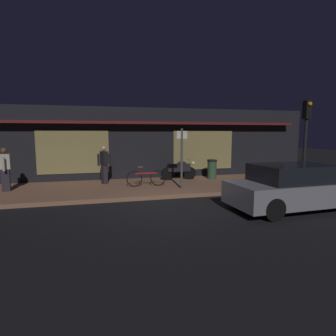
# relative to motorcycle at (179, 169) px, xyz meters

# --- Properties ---
(ground_plane) EXTENTS (60.00, 60.00, 0.00)m
(ground_plane) POSITION_rel_motorcycle_xyz_m (-1.65, -4.10, -0.65)
(ground_plane) COLOR black
(sidewalk_slab) EXTENTS (18.00, 4.00, 0.15)m
(sidewalk_slab) POSITION_rel_motorcycle_xyz_m (-1.65, -1.10, -0.57)
(sidewalk_slab) COLOR #8C6047
(sidewalk_slab) RESTS_ON ground_plane
(storefront_building) EXTENTS (18.00, 3.30, 3.60)m
(storefront_building) POSITION_rel_motorcycle_xyz_m (-1.65, 2.29, 1.16)
(storefront_building) COLOR black
(storefront_building) RESTS_ON ground_plane
(motorcycle) EXTENTS (1.70, 0.55, 0.97)m
(motorcycle) POSITION_rel_motorcycle_xyz_m (0.00, 0.00, 0.00)
(motorcycle) COLOR black
(motorcycle) RESTS_ON sidewalk_slab
(bicycle_parked) EXTENTS (1.66, 0.42, 0.91)m
(bicycle_parked) POSITION_rel_motorcycle_xyz_m (-1.83, -1.24, -0.14)
(bicycle_parked) COLOR black
(bicycle_parked) RESTS_ON sidewalk_slab
(person_photographer) EXTENTS (0.41, 0.62, 1.67)m
(person_photographer) POSITION_rel_motorcycle_xyz_m (-7.21, -0.88, 0.38)
(person_photographer) COLOR #28232D
(person_photographer) RESTS_ON sidewalk_slab
(person_bystander) EXTENTS (0.59, 0.44, 1.67)m
(person_bystander) POSITION_rel_motorcycle_xyz_m (-3.50, -0.21, 0.38)
(person_bystander) COLOR #28232D
(person_bystander) RESTS_ON sidewalk_slab
(sign_post) EXTENTS (0.44, 0.09, 2.40)m
(sign_post) POSITION_rel_motorcycle_xyz_m (-0.55, -2.12, 0.86)
(sign_post) COLOR #47474C
(sign_post) RESTS_ON sidewalk_slab
(trash_bin) EXTENTS (0.48, 0.48, 0.93)m
(trash_bin) POSITION_rel_motorcycle_xyz_m (1.64, -0.10, -0.03)
(trash_bin) COLOR #2D4C33
(trash_bin) RESTS_ON sidewalk_slab
(traffic_light_pole) EXTENTS (0.24, 0.33, 3.60)m
(traffic_light_pole) POSITION_rel_motorcycle_xyz_m (3.99, -3.53, 1.83)
(traffic_light_pole) COLOR black
(traffic_light_pole) RESTS_ON ground_plane
(parked_car_near) EXTENTS (4.18, 1.95, 1.42)m
(parked_car_near) POSITION_rel_motorcycle_xyz_m (2.04, -5.41, 0.06)
(parked_car_near) COLOR black
(parked_car_near) RESTS_ON ground_plane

